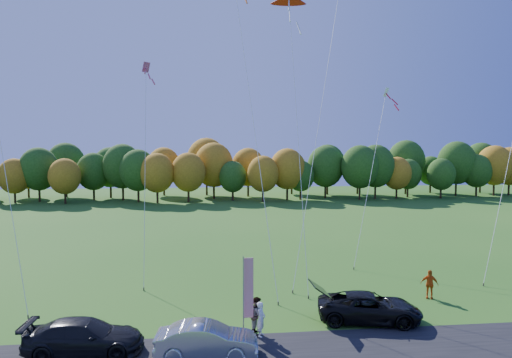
{
  "coord_description": "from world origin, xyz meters",
  "views": [
    {
      "loc": [
        -3.13,
        -22.25,
        8.99
      ],
      "look_at": [
        0.0,
        6.0,
        7.0
      ],
      "focal_mm": 32.0,
      "sensor_mm": 36.0,
      "label": 1
    }
  ],
  "objects": [
    {
      "name": "ground",
      "position": [
        0.0,
        0.0,
        0.0
      ],
      "size": [
        160.0,
        160.0,
        0.0
      ],
      "primitive_type": "plane",
      "color": "#225616"
    },
    {
      "name": "tree_line",
      "position": [
        0.0,
        55.0,
        0.0
      ],
      "size": [
        116.0,
        12.0,
        10.0
      ],
      "primitive_type": null,
      "color": "#1E4711",
      "rests_on": "ground"
    },
    {
      "name": "black_suv",
      "position": [
        5.22,
        -0.04,
        0.73
      ],
      "size": [
        5.66,
        3.44,
        1.47
      ],
      "primitive_type": "imported",
      "rotation": [
        0.0,
        0.0,
        1.37
      ],
      "color": "black",
      "rests_on": "ground"
    },
    {
      "name": "silver_sedan",
      "position": [
        -3.14,
        -3.1,
        0.72
      ],
      "size": [
        4.49,
        1.86,
        1.44
      ],
      "primitive_type": "imported",
      "rotation": [
        0.0,
        0.0,
        1.49
      ],
      "color": "#ADACB1",
      "rests_on": "ground"
    },
    {
      "name": "dark_truck_a",
      "position": [
        -8.45,
        -2.19,
        0.74
      ],
      "size": [
        5.16,
        2.25,
        1.48
      ],
      "primitive_type": "imported",
      "rotation": [
        0.0,
        0.0,
        1.54
      ],
      "color": "black",
      "rests_on": "ground"
    },
    {
      "name": "person_tailgate_a",
      "position": [
        -0.56,
        -1.25,
        0.83
      ],
      "size": [
        0.57,
        0.7,
        1.65
      ],
      "primitive_type": "imported",
      "rotation": [
        0.0,
        0.0,
        1.24
      ],
      "color": "white",
      "rests_on": "ground"
    },
    {
      "name": "person_tailgate_b",
      "position": [
        -0.7,
        -0.91,
        0.89
      ],
      "size": [
        0.84,
        0.98,
        1.78
      ],
      "primitive_type": "imported",
      "rotation": [
        0.0,
        0.0,
        1.36
      ],
      "color": "gray",
      "rests_on": "ground"
    },
    {
      "name": "person_east",
      "position": [
        10.06,
        3.04,
        0.86
      ],
      "size": [
        1.09,
        0.83,
        1.72
      ],
      "primitive_type": "imported",
      "rotation": [
        0.0,
        0.0,
        -0.48
      ],
      "color": "#C65112",
      "rests_on": "ground"
    },
    {
      "name": "feather_flag",
      "position": [
        -1.21,
        -1.12,
        2.35
      ],
      "size": [
        0.51,
        0.1,
        3.85
      ],
      "color": "#999999",
      "rests_on": "ground"
    },
    {
      "name": "kite_delta_blue",
      "position": [
        -0.12,
        8.29,
        12.11
      ],
      "size": [
        3.71,
        11.7,
        24.57
      ],
      "color": "#4C3F33",
      "rests_on": "ground"
    },
    {
      "name": "kite_parafoil_orange",
      "position": [
        5.39,
        10.63,
        12.33
      ],
      "size": [
        8.36,
        12.26,
        25.09
      ],
      "color": "#4C3F33",
      "rests_on": "ground"
    },
    {
      "name": "kite_delta_red",
      "position": [
        3.21,
        9.37,
        11.9
      ],
      "size": [
        2.89,
        11.09,
        22.16
      ],
      "color": "#4C3F33",
      "rests_on": "ground"
    },
    {
      "name": "kite_parafoil_rainbow",
      "position": [
        18.51,
        8.22,
        8.09
      ],
      "size": [
        9.27,
        7.22,
        16.55
      ],
      "color": "#4C3F33",
      "rests_on": "ground"
    },
    {
      "name": "kite_diamond_yellow",
      "position": [
        -14.65,
        5.66,
        6.77
      ],
      "size": [
        4.98,
        7.4,
        14.01
      ],
      "color": "#4C3F33",
      "rests_on": "ground"
    },
    {
      "name": "kite_diamond_white",
      "position": [
        9.94,
        12.59,
        6.94
      ],
      "size": [
        5.24,
        6.48,
        14.43
      ],
      "color": "#4C3F33",
      "rests_on": "ground"
    },
    {
      "name": "kite_diamond_pink",
      "position": [
        -7.25,
        9.56,
        7.84
      ],
      "size": [
        1.22,
        6.73,
        15.59
      ],
      "color": "#4C3F33",
      "rests_on": "ground"
    }
  ]
}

